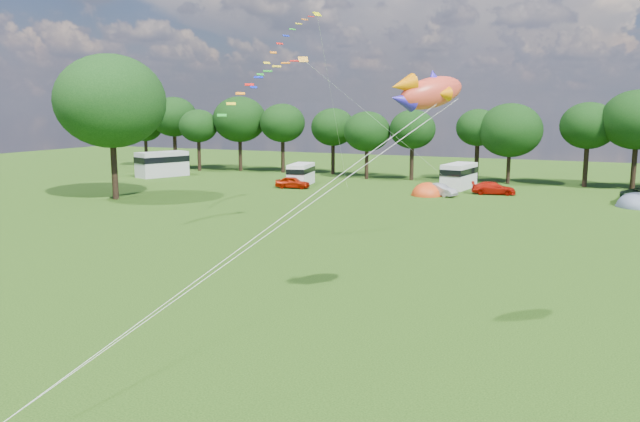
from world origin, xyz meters
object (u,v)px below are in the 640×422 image
at_px(big_tree, 111,101).
at_px(tent_greyblue, 636,207).
at_px(car_c, 493,188).
at_px(campervan_c, 459,175).
at_px(car_a, 293,182).
at_px(tent_orange, 427,195).
at_px(campervan_a, 162,163).
at_px(car_b, 439,190).
at_px(campervan_b, 301,173).
at_px(fish_kite, 426,93).

bearing_deg(big_tree, tent_greyblue, 18.60).
distance_m(car_c, campervan_c, 5.19).
bearing_deg(car_a, tent_orange, -96.40).
relative_size(car_c, campervan_a, 0.61).
bearing_deg(tent_orange, car_a, -177.47).
bearing_deg(big_tree, campervan_c, 37.22).
relative_size(car_a, car_b, 1.10).
xyz_separation_m(campervan_a, tent_orange, (34.17, -2.81, -1.62)).
bearing_deg(big_tree, campervan_a, 115.54).
bearing_deg(tent_greyblue, campervan_b, 176.50).
bearing_deg(campervan_b, car_c, -97.84).
relative_size(big_tree, campervan_a, 1.96).
height_order(campervan_a, campervan_b, campervan_a).
bearing_deg(car_a, campervan_a, 71.18).
xyz_separation_m(car_c, campervan_b, (-20.64, -0.94, 0.64)).
bearing_deg(car_b, campervan_c, 17.52).
height_order(car_a, campervan_a, campervan_a).
xyz_separation_m(car_c, fish_kite, (3.46, -39.70, 8.43)).
height_order(campervan_a, tent_greyblue, campervan_a).
relative_size(car_b, tent_orange, 0.97).
relative_size(car_c, campervan_b, 0.81).
bearing_deg(car_b, campervan_b, 104.52).
bearing_deg(campervan_b, tent_orange, -109.63).
height_order(car_b, campervan_c, campervan_c).
distance_m(car_a, car_c, 20.52).
distance_m(big_tree, car_b, 31.85).
bearing_deg(fish_kite, car_a, 73.99).
relative_size(car_c, tent_greyblue, 1.11).
bearing_deg(car_c, campervan_c, 41.19).
bearing_deg(campervan_b, car_b, -108.52).
xyz_separation_m(campervan_b, fish_kite, (24.11, -38.75, 7.79)).
height_order(car_a, tent_greyblue, tent_greyblue).
bearing_deg(campervan_c, big_tree, 135.20).
height_order(car_c, campervan_b, campervan_b).
height_order(car_a, campervan_b, campervan_b).
bearing_deg(campervan_c, fish_kite, -162.04).
xyz_separation_m(big_tree, campervan_b, (11.01, 16.89, -7.76)).
relative_size(campervan_b, tent_greyblue, 1.37).
relative_size(car_a, tent_greyblue, 1.01).
distance_m(big_tree, campervan_c, 35.46).
relative_size(campervan_b, tent_orange, 1.45).
bearing_deg(tent_orange, tent_greyblue, 1.19).
bearing_deg(car_a, tent_greyblue, -97.15).
bearing_deg(campervan_a, car_c, -68.01).
relative_size(car_b, campervan_b, 0.67).
xyz_separation_m(car_c, campervan_a, (-39.91, -0.54, 1.03)).
relative_size(car_c, fish_kite, 1.36).
distance_m(campervan_b, campervan_c, 17.06).
relative_size(car_a, campervan_b, 0.74).
bearing_deg(car_c, campervan_a, 79.34).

